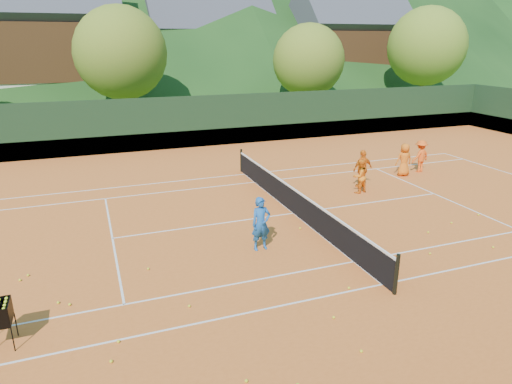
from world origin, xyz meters
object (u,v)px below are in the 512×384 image
object	(u,v)px
coach	(261,224)
student_d	(420,156)
student_b	(363,169)
chalet_left	(37,45)
chalet_right	(347,48)
tennis_net	(294,200)
chalet_mid	(209,51)
student_a	(360,176)
student_c	(404,160)

from	to	relation	value
coach	student_d	xyz separation A→B (m)	(10.24, 5.35, -0.05)
student_b	chalet_left	bearing A→B (deg)	-70.59
coach	chalet_right	distance (m)	39.52
tennis_net	chalet_left	bearing A→B (deg)	108.43
coach	student_d	distance (m)	11.55
chalet_mid	chalet_right	distance (m)	14.56
chalet_right	coach	bearing A→B (deg)	-124.44
chalet_right	student_d	bearing A→B (deg)	-113.88
coach	chalet_left	size ratio (longest dim) A/B	0.12
student_d	chalet_right	bearing A→B (deg)	-125.58
chalet_right	student_a	bearing A→B (deg)	-119.76
coach	student_a	distance (m)	6.81
tennis_net	chalet_mid	xyz separation A→B (m)	(6.00, 34.00, 4.47)
student_c	student_d	size ratio (longest dim) A/B	0.99
student_c	chalet_right	xyz separation A→B (m)	(13.13, 27.32, 4.47)
student_d	chalet_right	xyz separation A→B (m)	(11.97, 27.04, 4.46)
student_b	student_c	distance (m)	2.92
coach	chalet_mid	world-z (taller)	chalet_mid
student_a	chalet_mid	size ratio (longest dim) A/B	0.11
student_a	student_c	distance (m)	3.62
student_c	chalet_left	world-z (taller)	chalet_left
student_a	tennis_net	distance (m)	3.77
student_c	student_d	distance (m)	1.19
student_b	student_c	size ratio (longest dim) A/B	1.07
student_b	chalet_left	distance (m)	31.85
student_a	student_b	xyz separation A→B (m)	(0.52, 0.60, 0.12)
student_b	tennis_net	world-z (taller)	student_b
coach	tennis_net	bearing A→B (deg)	44.33
student_a	chalet_right	distance (m)	33.44
student_b	coach	bearing A→B (deg)	26.78
coach	student_c	bearing A→B (deg)	26.23
student_d	chalet_mid	xyz separation A→B (m)	(-2.03, 31.04, 4.20)
student_b	tennis_net	size ratio (longest dim) A/B	0.14
student_a	student_d	bearing A→B (deg)	-171.94
student_a	tennis_net	size ratio (longest dim) A/B	0.12
student_c	student_d	bearing A→B (deg)	-157.42
chalet_right	student_b	bearing A→B (deg)	-119.49
student_d	student_a	bearing A→B (deg)	9.32
chalet_left	chalet_mid	size ratio (longest dim) A/B	1.09
student_b	chalet_mid	world-z (taller)	chalet_mid
tennis_net	coach	bearing A→B (deg)	-132.76
student_c	chalet_right	distance (m)	30.64
student_b	student_d	size ratio (longest dim) A/B	1.06
student_b	tennis_net	bearing A→B (deg)	17.15
coach	chalet_left	xyz separation A→B (m)	(-7.79, 32.39, 4.80)
student_b	chalet_right	bearing A→B (deg)	-126.63
coach	student_b	world-z (taller)	coach
chalet_right	chalet_left	bearing A→B (deg)	-180.00
student_c	student_d	world-z (taller)	student_d
chalet_mid	student_a	bearing A→B (deg)	-94.27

